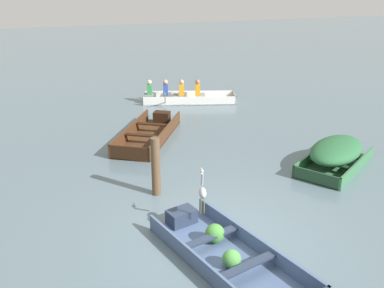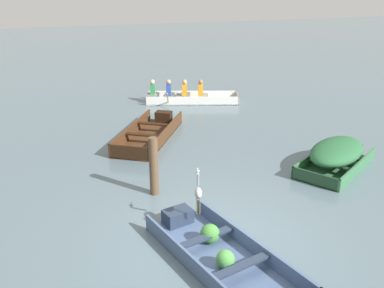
{
  "view_description": "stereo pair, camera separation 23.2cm",
  "coord_description": "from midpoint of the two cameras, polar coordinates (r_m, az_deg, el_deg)",
  "views": [
    {
      "loc": [
        -2.85,
        -6.25,
        4.56
      ],
      "look_at": [
        0.87,
        3.92,
        0.35
      ],
      "focal_mm": 40.0,
      "sensor_mm": 36.0,
      "label": 1
    },
    {
      "loc": [
        -2.63,
        -6.33,
        4.56
      ],
      "look_at": [
        0.87,
        3.92,
        0.35
      ],
      "focal_mm": 40.0,
      "sensor_mm": 36.0,
      "label": 2
    }
  ],
  "objects": [
    {
      "name": "ground_plane",
      "position": [
        8.24,
        2.94,
        -12.39
      ],
      "size": [
        80.0,
        80.0,
        0.0
      ],
      "primitive_type": "plane",
      "color": "slate"
    },
    {
      "name": "dinghy_slate_blue_foreground",
      "position": [
        7.68,
        3.22,
        -14.09
      ],
      "size": [
        1.99,
        3.49,
        0.4
      ],
      "color": "#475B7F",
      "rests_on": "ground"
    },
    {
      "name": "skiff_dark_varnish_near_moored",
      "position": [
        13.17,
        -6.17,
        1.47
      ],
      "size": [
        2.81,
        3.52,
        0.4
      ],
      "color": "#4C2D19",
      "rests_on": "ground"
    },
    {
      "name": "skiff_green_mid_moored",
      "position": [
        11.51,
        18.15,
        -1.05
      ],
      "size": [
        2.79,
        2.38,
        0.73
      ],
      "color": "#387047",
      "rests_on": "ground"
    },
    {
      "name": "rowboat_white_with_crew",
      "position": [
        16.85,
        -1.63,
        6.33
      ],
      "size": [
        3.69,
        2.39,
        0.91
      ],
      "color": "white",
      "rests_on": "ground"
    },
    {
      "name": "heron_on_dinghy",
      "position": [
        7.99,
        0.59,
        -6.32
      ],
      "size": [
        0.22,
        0.46,
        0.84
      ],
      "color": "olive",
      "rests_on": "dinghy_slate_blue_foreground"
    },
    {
      "name": "mooring_post",
      "position": [
        9.48,
        -5.55,
        -3.04
      ],
      "size": [
        0.2,
        0.2,
        1.36
      ],
      "primitive_type": "cylinder",
      "color": "brown",
      "rests_on": "ground"
    }
  ]
}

